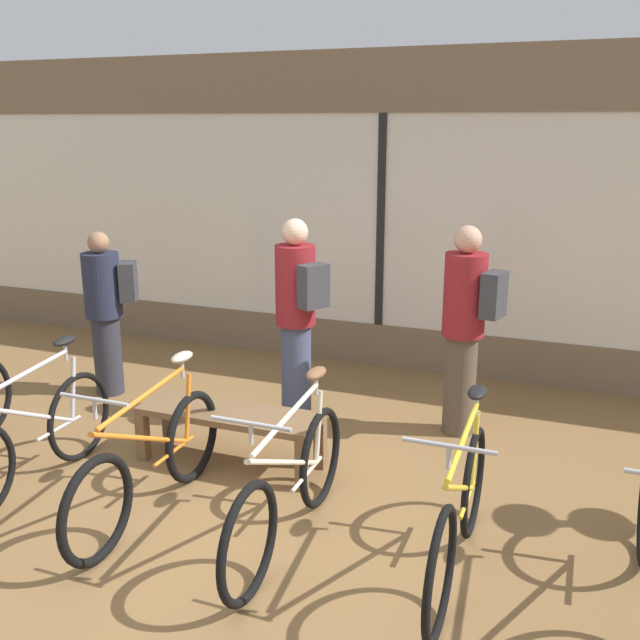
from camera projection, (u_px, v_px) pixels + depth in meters
ground_plane at (233, 521)px, 4.65m from camera, size 24.00×24.00×0.00m
shop_back_wall at (382, 211)px, 7.22m from camera, size 12.00×0.08×3.20m
bicycle_left at (33, 437)px, 4.99m from camera, size 0.46×1.70×1.03m
bicycle_center_left at (151, 463)px, 4.64m from camera, size 0.46×1.74×1.01m
bicycle_center_right at (290, 488)px, 4.31m from camera, size 0.46×1.76×1.02m
bicycle_right at (460, 515)px, 4.00m from camera, size 0.46×1.70×1.03m
display_bench at (230, 420)px, 5.35m from camera, size 1.40×0.44×0.43m
customer_near_rack at (106, 309)px, 6.64m from camera, size 0.56×0.48×1.56m
customer_by_window at (465, 325)px, 5.74m from camera, size 0.54×0.41×1.74m
customer_mid_floor at (297, 314)px, 6.02m from camera, size 0.56×0.49×1.75m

